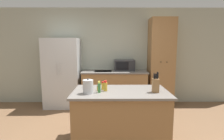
% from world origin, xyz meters
% --- Properties ---
extents(wall_back, '(7.20, 0.06, 2.60)m').
position_xyz_m(wall_back, '(0.00, 2.33, 1.30)').
color(wall_back, '#9EA393').
rests_on(wall_back, ground_plane).
extents(refrigerator, '(0.89, 0.65, 1.78)m').
position_xyz_m(refrigerator, '(-1.17, 1.99, 0.89)').
color(refrigerator, '#B7BABC').
rests_on(refrigerator, ground_plane).
extents(back_counter, '(1.69, 0.64, 0.94)m').
position_xyz_m(back_counter, '(0.18, 2.00, 0.47)').
color(back_counter, olive).
rests_on(back_counter, ground_plane).
extents(pantry_cabinet, '(0.62, 0.53, 2.29)m').
position_xyz_m(pantry_cabinet, '(1.40, 2.05, 1.15)').
color(pantry_cabinet, olive).
rests_on(pantry_cabinet, ground_plane).
extents(kitchen_island, '(1.52, 0.85, 0.88)m').
position_xyz_m(kitchen_island, '(0.25, 0.21, 0.44)').
color(kitchen_island, olive).
rests_on(kitchen_island, ground_plane).
extents(microwave, '(0.53, 0.38, 0.29)m').
position_xyz_m(microwave, '(0.45, 2.09, 1.08)').
color(microwave, '#232326').
rests_on(microwave, back_counter).
extents(knife_block, '(0.10, 0.09, 0.32)m').
position_xyz_m(knife_block, '(0.78, 0.11, 1.00)').
color(knife_block, olive).
rests_on(knife_block, kitchen_island).
extents(spice_bottle_tall_dark, '(0.05, 0.05, 0.14)m').
position_xyz_m(spice_bottle_tall_dark, '(-0.04, 0.28, 0.95)').
color(spice_bottle_tall_dark, gold).
rests_on(spice_bottle_tall_dark, kitchen_island).
extents(spice_bottle_short_red, '(0.06, 0.06, 0.17)m').
position_xyz_m(spice_bottle_short_red, '(0.01, 0.19, 0.96)').
color(spice_bottle_short_red, gold).
rests_on(spice_bottle_short_red, kitchen_island).
extents(spice_bottle_amber_oil, '(0.04, 0.04, 0.08)m').
position_xyz_m(spice_bottle_amber_oil, '(-0.11, 0.21, 0.92)').
color(spice_bottle_amber_oil, gold).
rests_on(spice_bottle_amber_oil, kitchen_island).
extents(spice_bottle_green_herb, '(0.05, 0.05, 0.18)m').
position_xyz_m(spice_bottle_green_herb, '(-0.09, 0.10, 0.97)').
color(spice_bottle_green_herb, '#337033').
rests_on(spice_bottle_green_herb, kitchen_island).
extents(kettle, '(0.16, 0.16, 0.23)m').
position_xyz_m(kettle, '(-0.25, 0.05, 0.99)').
color(kettle, '#B2B5B7').
rests_on(kettle, kitchen_island).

